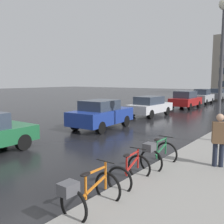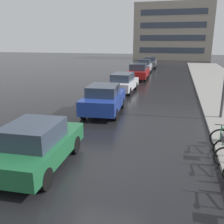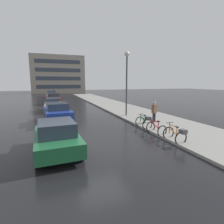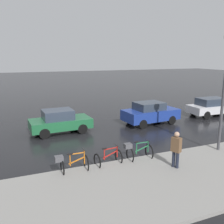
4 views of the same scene
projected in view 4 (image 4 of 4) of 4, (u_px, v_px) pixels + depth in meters
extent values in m
plane|color=black|center=(71.00, 143.00, 14.37)|extent=(140.00, 140.00, 0.00)
torus|color=black|center=(86.00, 163.00, 10.70)|extent=(0.74, 0.07, 0.73)
torus|color=black|center=(62.00, 167.00, 10.33)|extent=(0.74, 0.07, 0.73)
cube|color=orange|center=(70.00, 160.00, 10.40)|extent=(0.04, 0.04, 0.50)
cube|color=orange|center=(84.00, 157.00, 10.61)|extent=(0.04, 0.04, 0.61)
cube|color=orange|center=(77.00, 153.00, 10.45)|extent=(0.04, 0.62, 0.04)
cube|color=orange|center=(77.00, 160.00, 10.51)|extent=(0.04, 0.70, 0.25)
ellipsoid|color=black|center=(70.00, 154.00, 10.34)|extent=(0.14, 0.26, 0.07)
cylinder|color=black|center=(84.00, 150.00, 10.54)|extent=(0.50, 0.03, 0.03)
cube|color=#4C4C51|center=(59.00, 159.00, 10.20)|extent=(0.28, 0.34, 0.22)
torus|color=black|center=(119.00, 157.00, 11.45)|extent=(0.70, 0.13, 0.70)
torus|color=black|center=(97.00, 161.00, 10.95)|extent=(0.70, 0.13, 0.70)
cube|color=red|center=(104.00, 155.00, 11.06)|extent=(0.04, 0.04, 0.50)
cube|color=red|center=(117.00, 152.00, 11.36)|extent=(0.04, 0.04, 0.53)
cube|color=red|center=(111.00, 149.00, 11.16)|extent=(0.10, 0.65, 0.04)
cube|color=red|center=(110.00, 154.00, 11.21)|extent=(0.11, 0.74, 0.27)
ellipsoid|color=black|center=(104.00, 149.00, 11.00)|extent=(0.17, 0.27, 0.07)
cylinder|color=black|center=(117.00, 146.00, 11.30)|extent=(0.50, 0.08, 0.03)
torus|color=black|center=(149.00, 152.00, 11.97)|extent=(0.75, 0.06, 0.75)
torus|color=black|center=(130.00, 155.00, 11.59)|extent=(0.75, 0.06, 0.75)
cube|color=#237042|center=(136.00, 148.00, 11.65)|extent=(0.04, 0.04, 0.56)
cube|color=#237042|center=(148.00, 147.00, 11.88)|extent=(0.04, 0.04, 0.55)
cube|color=#237042|center=(142.00, 143.00, 11.71)|extent=(0.04, 0.62, 0.04)
cube|color=#237042|center=(142.00, 149.00, 11.77)|extent=(0.04, 0.70, 0.25)
ellipsoid|color=black|center=(137.00, 142.00, 11.58)|extent=(0.14, 0.26, 0.07)
cylinder|color=black|center=(148.00, 141.00, 11.81)|extent=(0.50, 0.03, 0.03)
cube|color=#4C4C51|center=(128.00, 146.00, 11.44)|extent=(0.28, 0.34, 0.22)
cube|color=#1E6038|center=(61.00, 123.00, 16.14)|extent=(2.04, 3.94, 0.60)
cube|color=#2D3847|center=(58.00, 115.00, 15.95)|extent=(1.61, 1.94, 0.60)
cylinder|color=black|center=(75.00, 123.00, 17.43)|extent=(0.25, 0.65, 0.64)
cylinder|color=black|center=(82.00, 129.00, 15.98)|extent=(0.25, 0.65, 0.64)
cylinder|color=black|center=(40.00, 127.00, 16.44)|extent=(0.25, 0.65, 0.64)
cylinder|color=black|center=(45.00, 134.00, 14.98)|extent=(0.25, 0.65, 0.64)
cube|color=navy|center=(151.00, 114.00, 18.29)|extent=(2.20, 4.20, 0.75)
cube|color=#2D3847|center=(149.00, 106.00, 18.08)|extent=(1.71, 2.11, 0.55)
cylinder|color=black|center=(157.00, 115.00, 19.67)|extent=(0.27, 0.65, 0.64)
cylinder|color=black|center=(171.00, 120.00, 18.19)|extent=(0.27, 0.65, 0.64)
cylinder|color=black|center=(130.00, 119.00, 18.56)|extent=(0.27, 0.65, 0.64)
cylinder|color=black|center=(143.00, 124.00, 17.08)|extent=(0.27, 0.65, 0.64)
cube|color=silver|center=(212.00, 108.00, 20.77)|extent=(1.85, 4.15, 0.61)
cube|color=#2D3847|center=(211.00, 101.00, 20.58)|extent=(1.49, 2.28, 0.58)
cylinder|color=black|center=(217.00, 109.00, 22.00)|extent=(0.23, 0.64, 0.64)
cylinder|color=black|center=(193.00, 111.00, 21.09)|extent=(0.23, 0.64, 0.64)
cylinder|color=black|center=(206.00, 115.00, 19.68)|extent=(0.23, 0.64, 0.64)
cylinder|color=#1E2333|center=(174.00, 160.00, 10.85)|extent=(0.14, 0.14, 0.86)
cylinder|color=#1E2333|center=(177.00, 162.00, 10.73)|extent=(0.14, 0.14, 0.86)
cube|color=brown|center=(176.00, 145.00, 10.63)|extent=(0.46, 0.38, 0.64)
sphere|color=tan|center=(177.00, 134.00, 10.53)|extent=(0.22, 0.22, 0.22)
cylinder|color=#424247|center=(223.00, 99.00, 12.32)|extent=(0.14, 0.14, 5.57)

